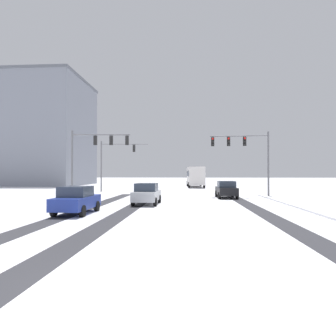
{
  "coord_description": "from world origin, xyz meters",
  "views": [
    {
      "loc": [
        1.69,
        -6.45,
        2.4
      ],
      "look_at": [
        0.0,
        18.75,
        2.8
      ],
      "focal_mm": 33.14,
      "sensor_mm": 36.0,
      "label": 1
    }
  ],
  "objects_px": {
    "traffic_signal_near_left": "(95,148)",
    "car_blue_third": "(76,200)",
    "car_black_lead": "(226,189)",
    "car_silver_second": "(147,194)",
    "office_building_far_left_block": "(37,133)",
    "traffic_signal_far_left": "(114,157)",
    "traffic_signal_near_right": "(245,149)",
    "bus_oncoming": "(195,175)"
  },
  "relations": [
    {
      "from": "car_black_lead",
      "to": "car_blue_third",
      "type": "distance_m",
      "value": 15.88
    },
    {
      "from": "car_black_lead",
      "to": "car_silver_second",
      "type": "height_order",
      "value": "same"
    },
    {
      "from": "traffic_signal_near_left",
      "to": "traffic_signal_far_left",
      "type": "bearing_deg",
      "value": 93.21
    },
    {
      "from": "car_blue_third",
      "to": "traffic_signal_near_left",
      "type": "bearing_deg",
      "value": 101.89
    },
    {
      "from": "bus_oncoming",
      "to": "office_building_far_left_block",
      "type": "relative_size",
      "value": 0.53
    },
    {
      "from": "traffic_signal_far_left",
      "to": "car_silver_second",
      "type": "distance_m",
      "value": 17.57
    },
    {
      "from": "traffic_signal_near_right",
      "to": "car_silver_second",
      "type": "bearing_deg",
      "value": -137.8
    },
    {
      "from": "car_black_lead",
      "to": "traffic_signal_near_left",
      "type": "bearing_deg",
      "value": -177.56
    },
    {
      "from": "traffic_signal_near_right",
      "to": "car_black_lead",
      "type": "height_order",
      "value": "traffic_signal_near_right"
    },
    {
      "from": "traffic_signal_near_right",
      "to": "car_blue_third",
      "type": "bearing_deg",
      "value": -131.81
    },
    {
      "from": "traffic_signal_far_left",
      "to": "bus_oncoming",
      "type": "bearing_deg",
      "value": 52.28
    },
    {
      "from": "traffic_signal_near_left",
      "to": "car_blue_third",
      "type": "relative_size",
      "value": 1.58
    },
    {
      "from": "traffic_signal_far_left",
      "to": "traffic_signal_near_right",
      "type": "xyz_separation_m",
      "value": [
        15.16,
        -8.02,
        0.35
      ]
    },
    {
      "from": "traffic_signal_near_left",
      "to": "car_blue_third",
      "type": "distance_m",
      "value": 12.57
    },
    {
      "from": "bus_oncoming",
      "to": "office_building_far_left_block",
      "type": "height_order",
      "value": "office_building_far_left_block"
    },
    {
      "from": "traffic_signal_near_left",
      "to": "office_building_far_left_block",
      "type": "bearing_deg",
      "value": 124.72
    },
    {
      "from": "traffic_signal_near_left",
      "to": "car_blue_third",
      "type": "bearing_deg",
      "value": -78.11
    },
    {
      "from": "traffic_signal_near_left",
      "to": "bus_oncoming",
      "type": "height_order",
      "value": "traffic_signal_near_left"
    },
    {
      "from": "car_black_lead",
      "to": "car_silver_second",
      "type": "xyz_separation_m",
      "value": [
        -6.78,
        -6.58,
        0.0
      ]
    },
    {
      "from": "traffic_signal_far_left",
      "to": "traffic_signal_near_right",
      "type": "distance_m",
      "value": 17.15
    },
    {
      "from": "car_blue_third",
      "to": "traffic_signal_far_left",
      "type": "bearing_deg",
      "value": 97.95
    },
    {
      "from": "traffic_signal_near_right",
      "to": "office_building_far_left_block",
      "type": "xyz_separation_m",
      "value": [
        -35.94,
        28.88,
        5.74
      ]
    },
    {
      "from": "traffic_signal_near_left",
      "to": "car_black_lead",
      "type": "height_order",
      "value": "traffic_signal_near_left"
    },
    {
      "from": "car_black_lead",
      "to": "car_blue_third",
      "type": "xyz_separation_m",
      "value": [
        -10.16,
        -12.21,
        0.0
      ]
    },
    {
      "from": "traffic_signal_far_left",
      "to": "car_blue_third",
      "type": "distance_m",
      "value": 22.1
    },
    {
      "from": "car_silver_second",
      "to": "bus_oncoming",
      "type": "bearing_deg",
      "value": 81.81
    },
    {
      "from": "car_silver_second",
      "to": "bus_oncoming",
      "type": "height_order",
      "value": "bus_oncoming"
    },
    {
      "from": "traffic_signal_near_left",
      "to": "bus_oncoming",
      "type": "distance_m",
      "value": 25.95
    },
    {
      "from": "traffic_signal_far_left",
      "to": "car_black_lead",
      "type": "xyz_separation_m",
      "value": [
        13.17,
        -9.38,
        -3.62
      ]
    },
    {
      "from": "car_black_lead",
      "to": "car_blue_third",
      "type": "height_order",
      "value": "same"
    },
    {
      "from": "car_silver_second",
      "to": "office_building_far_left_block",
      "type": "height_order",
      "value": "office_building_far_left_block"
    },
    {
      "from": "car_blue_third",
      "to": "office_building_far_left_block",
      "type": "bearing_deg",
      "value": 119.27
    },
    {
      "from": "traffic_signal_far_left",
      "to": "car_blue_third",
      "type": "height_order",
      "value": "traffic_signal_far_left"
    },
    {
      "from": "traffic_signal_near_right",
      "to": "car_blue_third",
      "type": "height_order",
      "value": "traffic_signal_near_right"
    },
    {
      "from": "traffic_signal_near_left",
      "to": "bus_oncoming",
      "type": "bearing_deg",
      "value": 66.89
    },
    {
      "from": "bus_oncoming",
      "to": "office_building_far_left_block",
      "type": "distance_m",
      "value": 33.35
    },
    {
      "from": "traffic_signal_near_right",
      "to": "bus_oncoming",
      "type": "xyz_separation_m",
      "value": [
        -4.47,
        21.83,
        -2.79
      ]
    },
    {
      "from": "traffic_signal_far_left",
      "to": "car_black_lead",
      "type": "relative_size",
      "value": 1.57
    },
    {
      "from": "traffic_signal_far_left",
      "to": "traffic_signal_near_left",
      "type": "relative_size",
      "value": 1.0
    },
    {
      "from": "traffic_signal_near_right",
      "to": "car_black_lead",
      "type": "xyz_separation_m",
      "value": [
        -1.98,
        -1.37,
        -3.97
      ]
    },
    {
      "from": "traffic_signal_far_left",
      "to": "car_silver_second",
      "type": "relative_size",
      "value": 1.57
    },
    {
      "from": "bus_oncoming",
      "to": "traffic_signal_near_left",
      "type": "bearing_deg",
      "value": -113.11
    }
  ]
}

